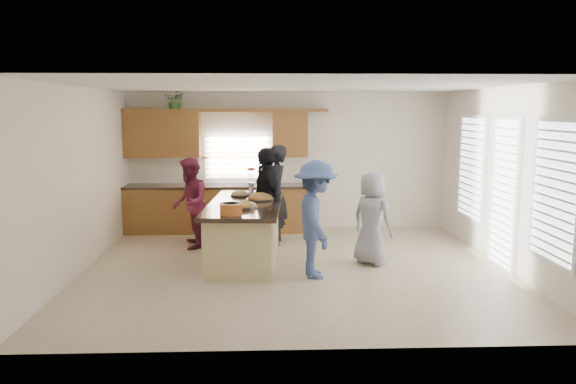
{
  "coord_description": "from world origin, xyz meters",
  "views": [
    {
      "loc": [
        -0.43,
        -8.48,
        2.47
      ],
      "look_at": [
        -0.09,
        0.35,
        1.15
      ],
      "focal_mm": 35.0,
      "sensor_mm": 36.0,
      "label": 1
    }
  ],
  "objects_px": {
    "woman_right_back": "(316,219)",
    "woman_right_front": "(372,218)",
    "island": "(245,232)",
    "woman_left_mid": "(190,203)",
    "woman_left_back": "(275,195)",
    "woman_left_front": "(266,200)",
    "salad_bowl": "(231,208)"
  },
  "relations": [
    {
      "from": "salad_bowl",
      "to": "woman_right_back",
      "type": "xyz_separation_m",
      "value": [
        1.23,
        0.03,
        -0.18
      ]
    },
    {
      "from": "island",
      "to": "woman_left_mid",
      "type": "bearing_deg",
      "value": 144.98
    },
    {
      "from": "woman_left_front",
      "to": "woman_right_front",
      "type": "bearing_deg",
      "value": 44.61
    },
    {
      "from": "island",
      "to": "woman_right_back",
      "type": "bearing_deg",
      "value": -39.83
    },
    {
      "from": "island",
      "to": "woman_right_front",
      "type": "relative_size",
      "value": 1.87
    },
    {
      "from": "salad_bowl",
      "to": "woman_left_front",
      "type": "bearing_deg",
      "value": 71.35
    },
    {
      "from": "woman_left_front",
      "to": "woman_right_back",
      "type": "xyz_separation_m",
      "value": [
        0.73,
        -1.47,
        -0.04
      ]
    },
    {
      "from": "island",
      "to": "woman_left_mid",
      "type": "distance_m",
      "value": 1.34
    },
    {
      "from": "island",
      "to": "woman_left_mid",
      "type": "height_order",
      "value": "woman_left_mid"
    },
    {
      "from": "salad_bowl",
      "to": "woman_left_mid",
      "type": "relative_size",
      "value": 0.2
    },
    {
      "from": "salad_bowl",
      "to": "woman_left_back",
      "type": "xyz_separation_m",
      "value": [
        0.68,
        2.09,
        -0.13
      ]
    },
    {
      "from": "woman_left_mid",
      "to": "salad_bowl",
      "type": "bearing_deg",
      "value": 18.31
    },
    {
      "from": "woman_left_mid",
      "to": "woman_right_back",
      "type": "height_order",
      "value": "woman_right_back"
    },
    {
      "from": "woman_left_mid",
      "to": "woman_right_front",
      "type": "distance_m",
      "value": 3.25
    },
    {
      "from": "woman_right_front",
      "to": "woman_right_back",
      "type": "bearing_deg",
      "value": 82.79
    },
    {
      "from": "island",
      "to": "salad_bowl",
      "type": "bearing_deg",
      "value": -95.11
    },
    {
      "from": "woman_left_back",
      "to": "woman_right_front",
      "type": "distance_m",
      "value": 2.07
    },
    {
      "from": "woman_left_mid",
      "to": "woman_left_front",
      "type": "relative_size",
      "value": 0.89
    },
    {
      "from": "island",
      "to": "woman_right_front",
      "type": "distance_m",
      "value": 2.07
    },
    {
      "from": "woman_left_back",
      "to": "woman_right_back",
      "type": "height_order",
      "value": "woman_left_back"
    },
    {
      "from": "woman_right_back",
      "to": "woman_right_front",
      "type": "xyz_separation_m",
      "value": [
        0.95,
        0.65,
        -0.12
      ]
    },
    {
      "from": "salad_bowl",
      "to": "woman_right_back",
      "type": "distance_m",
      "value": 1.25
    },
    {
      "from": "woman_left_front",
      "to": "island",
      "type": "bearing_deg",
      "value": -56.56
    },
    {
      "from": "woman_right_front",
      "to": "island",
      "type": "bearing_deg",
      "value": 38.03
    },
    {
      "from": "woman_right_back",
      "to": "woman_right_front",
      "type": "height_order",
      "value": "woman_right_back"
    },
    {
      "from": "island",
      "to": "woman_left_back",
      "type": "relative_size",
      "value": 1.52
    },
    {
      "from": "island",
      "to": "woman_right_back",
      "type": "distance_m",
      "value": 1.54
    },
    {
      "from": "salad_bowl",
      "to": "woman_right_front",
      "type": "height_order",
      "value": "woman_right_front"
    },
    {
      "from": "woman_left_back",
      "to": "woman_right_front",
      "type": "xyz_separation_m",
      "value": [
        1.5,
        -1.42,
        -0.17
      ]
    },
    {
      "from": "woman_right_back",
      "to": "woman_left_front",
      "type": "bearing_deg",
      "value": 22.35
    },
    {
      "from": "woman_left_back",
      "to": "woman_right_front",
      "type": "bearing_deg",
      "value": 50.39
    },
    {
      "from": "island",
      "to": "woman_left_front",
      "type": "height_order",
      "value": "woman_left_front"
    }
  ]
}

